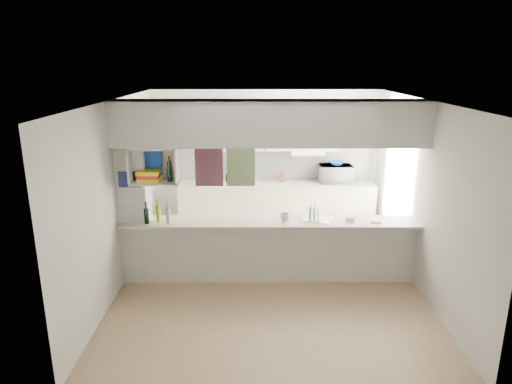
{
  "coord_description": "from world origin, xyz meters",
  "views": [
    {
      "loc": [
        -0.19,
        -6.07,
        3.08
      ],
      "look_at": [
        -0.18,
        0.5,
        1.2
      ],
      "focal_mm": 32.0,
      "sensor_mm": 36.0,
      "label": 1
    }
  ],
  "objects_px": {
    "microwave": "(336,174)",
    "wine_bottles": "(158,214)",
    "bowl": "(336,163)",
    "dish_rack": "(317,214)"
  },
  "relations": [
    {
      "from": "microwave",
      "to": "wine_bottles",
      "type": "bearing_deg",
      "value": 35.97
    },
    {
      "from": "bowl",
      "to": "wine_bottles",
      "type": "relative_size",
      "value": 0.74
    },
    {
      "from": "bowl",
      "to": "dish_rack",
      "type": "xyz_separation_m",
      "value": [
        -0.61,
        -2.12,
        -0.28
      ]
    },
    {
      "from": "bowl",
      "to": "wine_bottles",
      "type": "distance_m",
      "value": 3.63
    },
    {
      "from": "microwave",
      "to": "bowl",
      "type": "distance_m",
      "value": 0.2
    },
    {
      "from": "microwave",
      "to": "dish_rack",
      "type": "xyz_separation_m",
      "value": [
        -0.61,
        -2.09,
        -0.08
      ]
    },
    {
      "from": "microwave",
      "to": "bowl",
      "type": "relative_size",
      "value": 2.16
    },
    {
      "from": "microwave",
      "to": "wine_bottles",
      "type": "height_order",
      "value": "wine_bottles"
    },
    {
      "from": "bowl",
      "to": "wine_bottles",
      "type": "height_order",
      "value": "bowl"
    },
    {
      "from": "bowl",
      "to": "wine_bottles",
      "type": "xyz_separation_m",
      "value": [
        -2.84,
        -2.24,
        -0.24
      ]
    }
  ]
}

